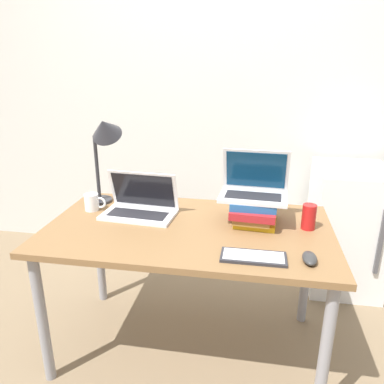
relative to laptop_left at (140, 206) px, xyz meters
The scene contains 11 objects.
wall_back 1.25m from the laptop_left, 75.58° to the left, with size 8.00×0.05×2.70m.
desk 0.32m from the laptop_left, 21.88° to the right, with size 1.38×0.78×0.72m.
laptop_left is the anchor object (origin of this frame).
book_stack 0.59m from the laptop_left, ahead, with size 0.24×0.28×0.13m.
laptop_on_books 0.60m from the laptop_left, ahead, with size 0.34×0.24×0.23m.
wireless_keyboard 0.70m from the laptop_left, 31.96° to the right, with size 0.27×0.12×0.01m.
mouse 0.89m from the laptop_left, 23.80° to the right, with size 0.06×0.11×0.03m.
mug 0.27m from the laptop_left, behind, with size 0.12×0.08×0.09m.
soda_can 0.85m from the laptop_left, ahead, with size 0.07×0.07×0.12m.
desk_lamp 0.41m from the laptop_left, 153.32° to the left, with size 0.23×0.20×0.52m.
mini_fridge 1.44m from the laptop_left, 30.02° to the left, with size 0.45×0.56×0.83m.
Camera 1 is at (0.30, -1.24, 1.48)m, focal length 35.00 mm.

